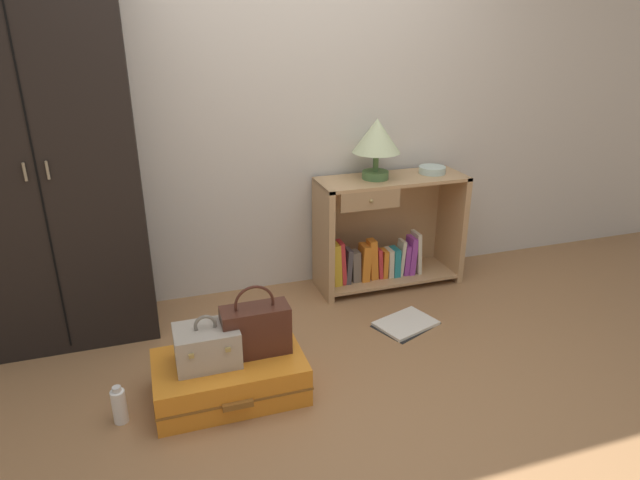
{
  "coord_description": "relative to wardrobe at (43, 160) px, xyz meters",
  "views": [
    {
      "loc": [
        -0.82,
        -1.91,
        1.72
      ],
      "look_at": [
        0.08,
        0.85,
        0.55
      ],
      "focal_mm": 30.92,
      "sensor_mm": 36.0,
      "label": 1
    }
  ],
  "objects": [
    {
      "name": "ground_plane",
      "position": [
        1.32,
        -1.2,
        -1.04
      ],
      "size": [
        9.0,
        9.0,
        0.0
      ],
      "primitive_type": "plane",
      "color": "#9E7047"
    },
    {
      "name": "wardrobe",
      "position": [
        0.0,
        0.0,
        0.0
      ],
      "size": [
        0.94,
        0.47,
        2.07
      ],
      "color": "black",
      "rests_on": "ground_plane"
    },
    {
      "name": "suitcase_large",
      "position": [
        0.77,
        -0.86,
        -0.94
      ],
      "size": [
        0.72,
        0.45,
        0.2
      ],
      "color": "orange",
      "rests_on": "ground_plane"
    },
    {
      "name": "handbag",
      "position": [
        0.92,
        -0.84,
        -0.71
      ],
      "size": [
        0.33,
        0.14,
        0.36
      ],
      "color": "#472319",
      "rests_on": "suitcase_large"
    },
    {
      "name": "train_case",
      "position": [
        0.68,
        -0.85,
        -0.74
      ],
      "size": [
        0.3,
        0.23,
        0.25
      ],
      "color": "#A89E8E",
      "rests_on": "suitcase_large"
    },
    {
      "name": "bowl",
      "position": [
        2.32,
        0.05,
        -0.26
      ],
      "size": [
        0.18,
        0.18,
        0.05
      ],
      "primitive_type": "cylinder",
      "color": "silver",
      "rests_on": "bookshelf"
    },
    {
      "name": "table_lamp",
      "position": [
        1.91,
        0.05,
        -0.02
      ],
      "size": [
        0.31,
        0.31,
        0.39
      ],
      "color": "#4C7542",
      "rests_on": "bookshelf"
    },
    {
      "name": "back_wall",
      "position": [
        1.32,
        0.3,
        0.26
      ],
      "size": [
        6.4,
        0.1,
        2.6
      ],
      "primitive_type": "cube",
      "color": "beige",
      "rests_on": "ground_plane"
    },
    {
      "name": "bookshelf",
      "position": [
        1.99,
        0.05,
        -0.68
      ],
      "size": [
        0.99,
        0.37,
        0.76
      ],
      "color": "tan",
      "rests_on": "ground_plane"
    },
    {
      "name": "open_book_on_floor",
      "position": [
        1.89,
        -0.53,
        -1.03
      ],
      "size": [
        0.43,
        0.38,
        0.02
      ],
      "color": "white",
      "rests_on": "ground_plane"
    },
    {
      "name": "bottle",
      "position": [
        0.26,
        -0.9,
        -0.95
      ],
      "size": [
        0.07,
        0.07,
        0.19
      ],
      "color": "white",
      "rests_on": "ground_plane"
    }
  ]
}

